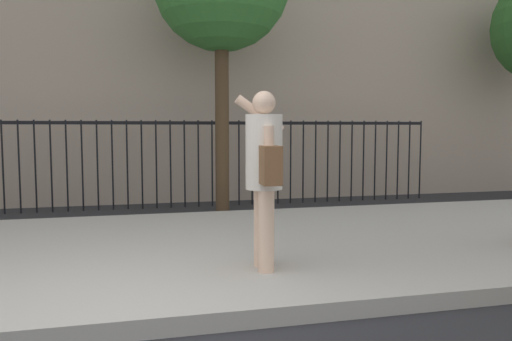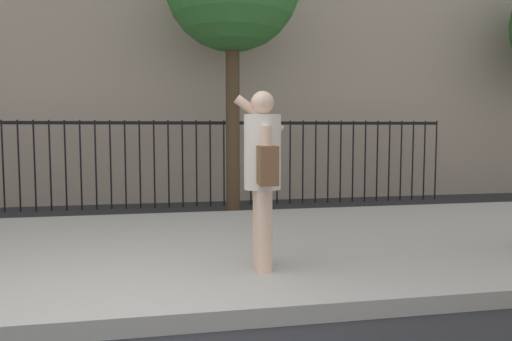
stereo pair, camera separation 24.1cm
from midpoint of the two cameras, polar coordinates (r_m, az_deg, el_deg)
sidewalk at (r=5.94m, az=-16.25°, el=-9.01°), size 28.00×4.40×0.15m
iron_fence at (r=9.48m, az=-15.59°, el=1.91°), size 12.03×0.04×1.60m
pedestrian_on_phone at (r=4.72m, az=-0.51°, el=0.38°), size 0.49×0.66×1.66m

